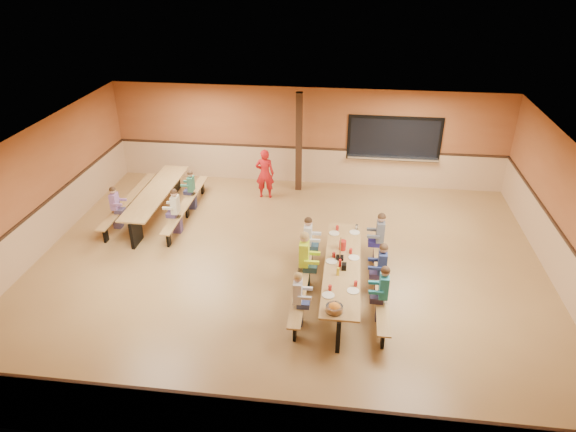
# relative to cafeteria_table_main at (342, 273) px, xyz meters

# --- Properties ---
(ground) EXTENTS (12.00, 12.00, 0.00)m
(ground) POSITION_rel_cafeteria_table_main_xyz_m (-1.29, 0.83, -0.53)
(ground) COLOR olive
(ground) RESTS_ON ground
(room_envelope) EXTENTS (12.04, 10.04, 3.02)m
(room_envelope) POSITION_rel_cafeteria_table_main_xyz_m (-1.29, 0.83, 0.16)
(room_envelope) COLOR #9A552C
(room_envelope) RESTS_ON ground
(kitchen_pass_through) EXTENTS (2.78, 0.28, 1.38)m
(kitchen_pass_through) POSITION_rel_cafeteria_table_main_xyz_m (1.31, 5.79, 0.96)
(kitchen_pass_through) COLOR black
(kitchen_pass_through) RESTS_ON ground
(structural_post) EXTENTS (0.18, 0.18, 3.00)m
(structural_post) POSITION_rel_cafeteria_table_main_xyz_m (-1.49, 5.23, 0.97)
(structural_post) COLOR black
(structural_post) RESTS_ON ground
(cafeteria_table_main) EXTENTS (1.91, 3.70, 0.74)m
(cafeteria_table_main) POSITION_rel_cafeteria_table_main_xyz_m (0.00, 0.00, 0.00)
(cafeteria_table_main) COLOR #A0763F
(cafeteria_table_main) RESTS_ON ground
(cafeteria_table_second) EXTENTS (1.91, 3.70, 0.74)m
(cafeteria_table_second) POSITION_rel_cafeteria_table_main_xyz_m (-5.17, 3.02, 0.00)
(cafeteria_table_second) COLOR #A0763F
(cafeteria_table_second) RESTS_ON ground
(seated_child_white_left) EXTENTS (0.36, 0.29, 1.19)m
(seated_child_white_left) POSITION_rel_cafeteria_table_main_xyz_m (-0.83, -1.10, 0.07)
(seated_child_white_left) COLOR silver
(seated_child_white_left) RESTS_ON ground
(seated_adult_yellow) EXTENTS (0.44, 0.36, 1.35)m
(seated_adult_yellow) POSITION_rel_cafeteria_table_main_xyz_m (-0.83, 0.17, 0.15)
(seated_adult_yellow) COLOR #CBF121
(seated_adult_yellow) RESTS_ON ground
(seated_child_grey_left) EXTENTS (0.38, 0.31, 1.23)m
(seated_child_grey_left) POSITION_rel_cafeteria_table_main_xyz_m (-0.83, 1.05, 0.09)
(seated_child_grey_left) COLOR silver
(seated_child_grey_left) RESTS_ON ground
(seated_child_teal_right) EXTENTS (0.38, 0.31, 1.24)m
(seated_child_teal_right) POSITION_rel_cafeteria_table_main_xyz_m (0.82, -0.76, 0.09)
(seated_child_teal_right) COLOR teal
(seated_child_teal_right) RESTS_ON ground
(seated_child_navy_right) EXTENTS (0.38, 0.31, 1.24)m
(seated_child_navy_right) POSITION_rel_cafeteria_table_main_xyz_m (0.82, 0.09, 0.09)
(seated_child_navy_right) COLOR navy
(seated_child_navy_right) RESTS_ON ground
(seated_child_char_right) EXTENTS (0.40, 0.32, 1.26)m
(seated_child_char_right) POSITION_rel_cafeteria_table_main_xyz_m (0.82, 1.40, 0.11)
(seated_child_char_right) COLOR #52555C
(seated_child_char_right) RESTS_ON ground
(seated_child_purple_sec) EXTENTS (0.35, 0.28, 1.16)m
(seated_child_purple_sec) POSITION_rel_cafeteria_table_main_xyz_m (-5.99, 2.21, 0.06)
(seated_child_purple_sec) COLOR #8D5F97
(seated_child_purple_sec) RESTS_ON ground
(seated_child_green_sec) EXTENTS (0.33, 0.27, 1.13)m
(seated_child_green_sec) POSITION_rel_cafeteria_table_main_xyz_m (-4.34, 3.56, 0.04)
(seated_child_green_sec) COLOR #34785D
(seated_child_green_sec) RESTS_ON ground
(seated_child_tan_sec) EXTENTS (0.37, 0.30, 1.21)m
(seated_child_tan_sec) POSITION_rel_cafeteria_table_main_xyz_m (-4.34, 2.18, 0.08)
(seated_child_tan_sec) COLOR beige
(seated_child_tan_sec) RESTS_ON ground
(standing_woman) EXTENTS (0.56, 0.38, 1.50)m
(standing_woman) POSITION_rel_cafeteria_table_main_xyz_m (-2.41, 4.55, 0.22)
(standing_woman) COLOR red
(standing_woman) RESTS_ON ground
(punch_pitcher) EXTENTS (0.16, 0.16, 0.22)m
(punch_pitcher) POSITION_rel_cafeteria_table_main_xyz_m (-0.02, 0.62, 0.32)
(punch_pitcher) COLOR #B21F17
(punch_pitcher) RESTS_ON cafeteria_table_main
(chip_bowl) EXTENTS (0.32, 0.32, 0.15)m
(chip_bowl) POSITION_rel_cafeteria_table_main_xyz_m (-0.10, -1.56, 0.29)
(chip_bowl) COLOR orange
(chip_bowl) RESTS_ON cafeteria_table_main
(napkin_dispenser) EXTENTS (0.10, 0.14, 0.13)m
(napkin_dispenser) POSITION_rel_cafeteria_table_main_xyz_m (0.03, -0.16, 0.28)
(napkin_dispenser) COLOR black
(napkin_dispenser) RESTS_ON cafeteria_table_main
(condiment_mustard) EXTENTS (0.06, 0.06, 0.17)m
(condiment_mustard) POSITION_rel_cafeteria_table_main_xyz_m (-0.08, -0.38, 0.30)
(condiment_mustard) COLOR yellow
(condiment_mustard) RESTS_ON cafeteria_table_main
(condiment_ketchup) EXTENTS (0.06, 0.06, 0.17)m
(condiment_ketchup) POSITION_rel_cafeteria_table_main_xyz_m (-0.05, -0.07, 0.30)
(condiment_ketchup) COLOR #B2140F
(condiment_ketchup) RESTS_ON cafeteria_table_main
(table_paddle) EXTENTS (0.16, 0.16, 0.56)m
(table_paddle) POSITION_rel_cafeteria_table_main_xyz_m (-0.07, 0.23, 0.35)
(table_paddle) COLOR black
(table_paddle) RESTS_ON cafeteria_table_main
(place_settings) EXTENTS (0.65, 3.30, 0.11)m
(place_settings) POSITION_rel_cafeteria_table_main_xyz_m (-0.00, 0.00, 0.27)
(place_settings) COLOR beige
(place_settings) RESTS_ON cafeteria_table_main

